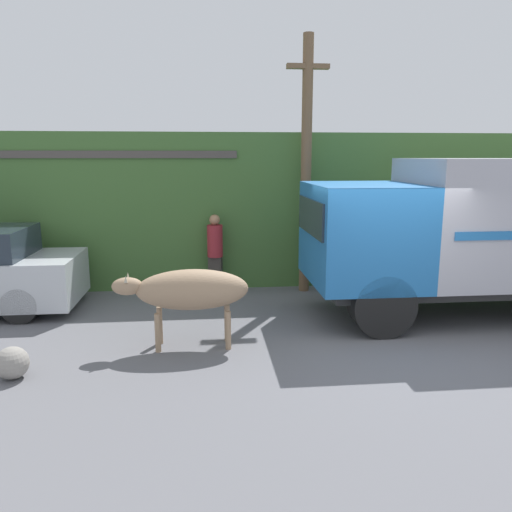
# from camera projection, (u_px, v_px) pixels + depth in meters

# --- Properties ---
(ground_plane) EXTENTS (60.00, 60.00, 0.00)m
(ground_plane) POSITION_uv_depth(u_px,v_px,m) (390.00, 342.00, 8.21)
(ground_plane) COLOR slate
(hillside_embankment) EXTENTS (32.00, 5.31, 3.52)m
(hillside_embankment) POSITION_uv_depth(u_px,v_px,m) (312.00, 201.00, 14.03)
(hillside_embankment) COLOR #426B33
(hillside_embankment) RESTS_ON ground_plane
(building_backdrop) EXTENTS (6.59, 2.70, 3.11)m
(building_backdrop) POSITION_uv_depth(u_px,v_px,m) (99.00, 216.00, 12.20)
(building_backdrop) COLOR #8CC69E
(building_backdrop) RESTS_ON ground_plane
(cargo_truck) EXTENTS (6.33, 2.37, 2.96)m
(cargo_truck) POSITION_uv_depth(u_px,v_px,m) (484.00, 229.00, 9.29)
(cargo_truck) COLOR #2D2D2D
(cargo_truck) RESTS_ON ground_plane
(brown_cow) EXTENTS (2.12, 0.64, 1.26)m
(brown_cow) POSITION_uv_depth(u_px,v_px,m) (189.00, 290.00, 7.83)
(brown_cow) COLOR #9E7F60
(brown_cow) RESTS_ON ground_plane
(pedestrian_on_hill) EXTENTS (0.41, 0.41, 1.75)m
(pedestrian_on_hill) POSITION_uv_depth(u_px,v_px,m) (215.00, 250.00, 11.03)
(pedestrian_on_hill) COLOR #38332D
(pedestrian_on_hill) RESTS_ON ground_plane
(utility_pole) EXTENTS (0.90, 0.23, 5.50)m
(utility_pole) POSITION_uv_depth(u_px,v_px,m) (306.00, 162.00, 10.79)
(utility_pole) COLOR brown
(utility_pole) RESTS_ON ground_plane
(roadside_rock) EXTENTS (0.45, 0.45, 0.45)m
(roadside_rock) POSITION_uv_depth(u_px,v_px,m) (12.00, 363.00, 6.81)
(roadside_rock) COLOR gray
(roadside_rock) RESTS_ON ground_plane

